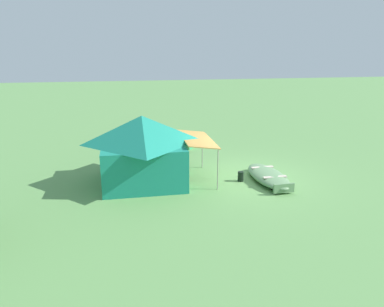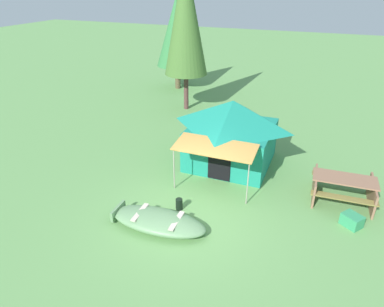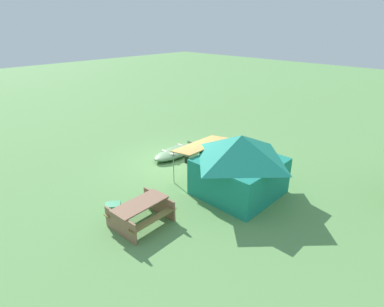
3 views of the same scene
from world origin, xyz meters
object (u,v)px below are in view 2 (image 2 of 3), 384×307
Objects in this scene: pine_tree_back_left at (177,32)px; canvas_cabin_tent at (232,132)px; picnic_table at (343,186)px; beached_rowboat at (158,221)px; cooler_box at (352,220)px; pine_tree_back_right at (186,17)px; fuel_can at (179,204)px.

canvas_cabin_tent is at bearing -54.86° from pine_tree_back_left.
beached_rowboat is at bearing -145.06° from picnic_table.
cooler_box is at bearing 22.41° from beached_rowboat.
canvas_cabin_tent is at bearing -52.00° from pine_tree_back_right.
cooler_box is (0.28, -1.19, -0.31)m from picnic_table.
pine_tree_back_right is (-3.72, 4.76, 3.21)m from canvas_cabin_tent.
canvas_cabin_tent is 7.75× the size of cooler_box.
pine_tree_back_right reaches higher than picnic_table.
cooler_box is at bearing 12.89° from fuel_can.
beached_rowboat is 5.38× the size of cooler_box.
beached_rowboat reaches higher than cooler_box.
pine_tree_back_left reaches higher than picnic_table.
pine_tree_back_right is (-7.49, 5.83, 3.93)m from picnic_table.
beached_rowboat is 5.23m from cooler_box.
picnic_table is at bearing -37.90° from pine_tree_back_right.
beached_rowboat reaches higher than fuel_can.
pine_tree_back_left is at bearing 114.11° from fuel_can.
pine_tree_back_left reaches higher than beached_rowboat.
canvas_cabin_tent reaches higher than fuel_can.
fuel_can is 0.07× the size of pine_tree_back_left.
pine_tree_back_right is (1.90, -3.22, 1.13)m from pine_tree_back_left.
fuel_can is 9.66m from pine_tree_back_right.
canvas_cabin_tent is 4.76m from cooler_box.
picnic_table is 0.26× the size of pine_tree_back_right.
canvas_cabin_tent is 2.10× the size of picnic_table.
canvas_cabin_tent is at bearing 80.45° from fuel_can.
picnic_table is 4.89m from fuel_can.
pine_tree_back_left is (-5.62, 7.98, 2.07)m from canvas_cabin_tent.
picnic_table is at bearing 27.35° from fuel_can.
fuel_can is at bearing -167.11° from cooler_box.
canvas_cabin_tent is 0.75× the size of pine_tree_back_left.
cooler_box is 4.74m from fuel_can.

